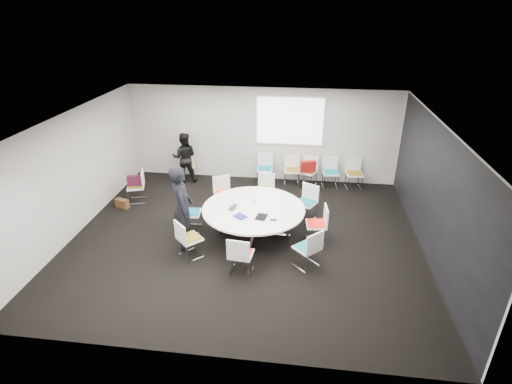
# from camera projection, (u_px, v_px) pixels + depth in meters

# --- Properties ---
(room_shell) EXTENTS (8.08, 7.08, 2.88)m
(room_shell) POSITION_uv_depth(u_px,v_px,m) (249.00, 183.00, 8.73)
(room_shell) COLOR black
(room_shell) RESTS_ON ground
(conference_table) EXTENTS (2.35, 2.35, 0.73)m
(conference_table) POSITION_uv_depth(u_px,v_px,m) (254.00, 215.00, 9.19)
(conference_table) COLOR silver
(conference_table) RESTS_ON ground
(projection_screen) EXTENTS (1.90, 0.03, 1.35)m
(projection_screen) POSITION_uv_depth(u_px,v_px,m) (290.00, 121.00, 11.55)
(projection_screen) COLOR white
(projection_screen) RESTS_ON room_shell
(chair_ring_a) EXTENTS (0.50, 0.51, 0.88)m
(chair_ring_a) POSITION_uv_depth(u_px,v_px,m) (316.00, 231.00, 9.09)
(chair_ring_a) COLOR silver
(chair_ring_a) RESTS_ON ground
(chair_ring_b) EXTENTS (0.62, 0.61, 0.88)m
(chair_ring_b) POSITION_uv_depth(u_px,v_px,m) (306.00, 209.00, 10.05)
(chair_ring_b) COLOR silver
(chair_ring_b) RESTS_ON ground
(chair_ring_c) EXTENTS (0.55, 0.54, 0.88)m
(chair_ring_c) POSITION_uv_depth(u_px,v_px,m) (264.00, 196.00, 10.70)
(chair_ring_c) COLOR silver
(chair_ring_c) RESTS_ON ground
(chair_ring_d) EXTENTS (0.60, 0.60, 0.88)m
(chair_ring_d) POSITION_uv_depth(u_px,v_px,m) (224.00, 199.00, 10.51)
(chair_ring_d) COLOR silver
(chair_ring_d) RESTS_ON ground
(chair_ring_e) EXTENTS (0.48, 0.50, 0.88)m
(chair_ring_e) POSITION_uv_depth(u_px,v_px,m) (191.00, 219.00, 9.57)
(chair_ring_e) COLOR silver
(chair_ring_e) RESTS_ON ground
(chair_ring_f) EXTENTS (0.64, 0.64, 0.88)m
(chair_ring_f) POSITION_uv_depth(u_px,v_px,m) (190.00, 245.00, 8.54)
(chair_ring_f) COLOR silver
(chair_ring_f) RESTS_ON ground
(chair_ring_g) EXTENTS (0.50, 0.49, 0.88)m
(chair_ring_g) POSITION_uv_depth(u_px,v_px,m) (241.00, 261.00, 8.02)
(chair_ring_g) COLOR silver
(chair_ring_g) RESTS_ON ground
(chair_ring_h) EXTENTS (0.64, 0.64, 0.88)m
(chair_ring_h) POSITION_uv_depth(u_px,v_px,m) (307.00, 255.00, 8.22)
(chair_ring_h) COLOR silver
(chair_ring_h) RESTS_ON ground
(chair_back_a) EXTENTS (0.48, 0.47, 0.88)m
(chair_back_a) POSITION_uv_depth(u_px,v_px,m) (265.00, 174.00, 12.05)
(chair_back_a) COLOR silver
(chair_back_a) RESTS_ON ground
(chair_back_b) EXTENTS (0.51, 0.50, 0.88)m
(chair_back_b) POSITION_uv_depth(u_px,v_px,m) (292.00, 175.00, 11.95)
(chair_back_b) COLOR silver
(chair_back_b) RESTS_ON ground
(chair_back_c) EXTENTS (0.60, 0.60, 0.88)m
(chair_back_c) POSITION_uv_depth(u_px,v_px,m) (308.00, 177.00, 11.87)
(chair_back_c) COLOR silver
(chair_back_c) RESTS_ON ground
(chair_back_d) EXTENTS (0.50, 0.49, 0.88)m
(chair_back_d) POSITION_uv_depth(u_px,v_px,m) (330.00, 178.00, 11.79)
(chair_back_d) COLOR silver
(chair_back_d) RESTS_ON ground
(chair_back_e) EXTENTS (0.52, 0.51, 0.88)m
(chair_back_e) POSITION_uv_depth(u_px,v_px,m) (354.00, 179.00, 11.71)
(chair_back_e) COLOR silver
(chair_back_e) RESTS_ON ground
(chair_spare_left) EXTENTS (0.57, 0.57, 0.88)m
(chair_spare_left) POSITION_uv_depth(u_px,v_px,m) (137.00, 192.00, 10.92)
(chair_spare_left) COLOR silver
(chair_spare_left) RESTS_ON ground
(chair_person_back) EXTENTS (0.57, 0.56, 0.88)m
(chair_person_back) POSITION_uv_depth(u_px,v_px,m) (187.00, 170.00, 12.32)
(chair_person_back) COLOR silver
(chair_person_back) RESTS_ON ground
(person_main) EXTENTS (0.66, 0.81, 1.92)m
(person_main) POSITION_uv_depth(u_px,v_px,m) (182.00, 208.00, 8.64)
(person_main) COLOR black
(person_main) RESTS_ON ground
(person_back) EXTENTS (0.82, 0.68, 1.52)m
(person_back) POSITION_uv_depth(u_px,v_px,m) (185.00, 157.00, 11.96)
(person_back) COLOR black
(person_back) RESTS_ON ground
(laptop) EXTENTS (0.25, 0.34, 0.02)m
(laptop) POSITION_uv_depth(u_px,v_px,m) (235.00, 208.00, 9.10)
(laptop) COLOR #333338
(laptop) RESTS_ON conference_table
(laptop_lid) EXTENTS (0.11, 0.29, 0.22)m
(laptop_lid) POSITION_uv_depth(u_px,v_px,m) (232.00, 200.00, 9.19)
(laptop_lid) COLOR silver
(laptop_lid) RESTS_ON conference_table
(notebook_black) EXTENTS (0.26, 0.33, 0.02)m
(notebook_black) POSITION_uv_depth(u_px,v_px,m) (261.00, 217.00, 8.72)
(notebook_black) COLOR black
(notebook_black) RESTS_ON conference_table
(tablet_folio) EXTENTS (0.33, 0.32, 0.03)m
(tablet_folio) POSITION_uv_depth(u_px,v_px,m) (240.00, 216.00, 8.73)
(tablet_folio) COLOR navy
(tablet_folio) RESTS_ON conference_table
(papers_right) EXTENTS (0.37, 0.35, 0.00)m
(papers_right) POSITION_uv_depth(u_px,v_px,m) (277.00, 203.00, 9.33)
(papers_right) COLOR white
(papers_right) RESTS_ON conference_table
(papers_front) EXTENTS (0.35, 0.28, 0.00)m
(papers_front) POSITION_uv_depth(u_px,v_px,m) (284.00, 212.00, 8.96)
(papers_front) COLOR silver
(papers_front) RESTS_ON conference_table
(cup) EXTENTS (0.08, 0.08, 0.09)m
(cup) POSITION_uv_depth(u_px,v_px,m) (255.00, 201.00, 9.35)
(cup) COLOR white
(cup) RESTS_ON conference_table
(phone) EXTENTS (0.14, 0.08, 0.01)m
(phone) POSITION_uv_depth(u_px,v_px,m) (273.00, 220.00, 8.61)
(phone) COLOR black
(phone) RESTS_ON conference_table
(maroon_bag) EXTENTS (0.42, 0.23, 0.28)m
(maroon_bag) POSITION_uv_depth(u_px,v_px,m) (135.00, 181.00, 10.77)
(maroon_bag) COLOR #451226
(maroon_bag) RESTS_ON chair_spare_left
(brown_bag) EXTENTS (0.39, 0.26, 0.24)m
(brown_bag) POSITION_uv_depth(u_px,v_px,m) (122.00, 203.00, 10.64)
(brown_bag) COLOR #452B16
(brown_bag) RESTS_ON ground
(red_jacket) EXTENTS (0.47, 0.27, 0.36)m
(red_jacket) POSITION_uv_depth(u_px,v_px,m) (308.00, 166.00, 11.48)
(red_jacket) COLOR maroon
(red_jacket) RESTS_ON chair_back_c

